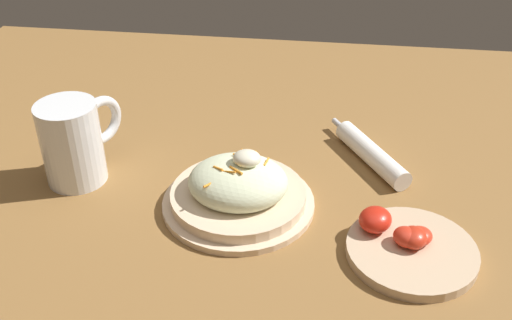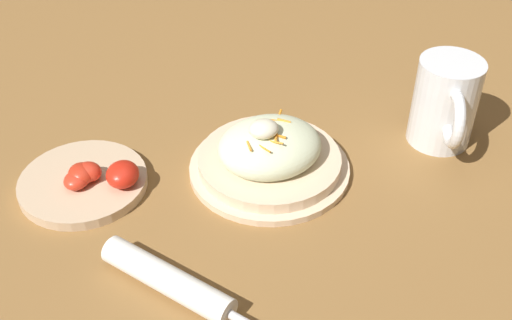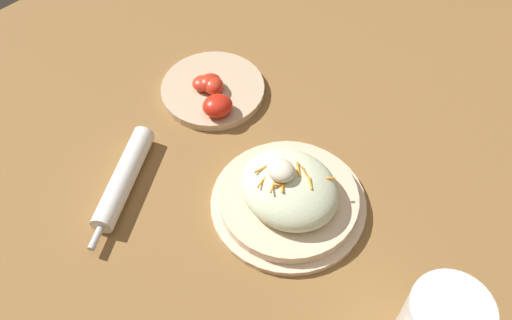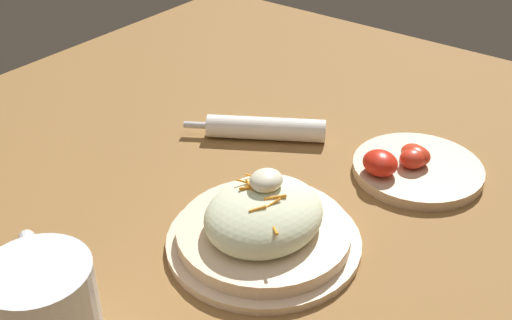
% 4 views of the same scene
% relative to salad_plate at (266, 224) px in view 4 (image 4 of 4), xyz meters
% --- Properties ---
extents(ground_plane, '(1.43, 1.43, 0.00)m').
position_rel_salad_plate_xyz_m(ground_plane, '(-0.00, -0.05, -0.03)').
color(ground_plane, olive).
extents(salad_plate, '(0.23, 0.23, 0.09)m').
position_rel_salad_plate_xyz_m(salad_plate, '(0.00, 0.00, 0.00)').
color(salad_plate, beige).
rests_on(salad_plate, ground_plane).
extents(napkin_roll, '(0.13, 0.19, 0.03)m').
position_rel_salad_plate_xyz_m(napkin_roll, '(0.20, 0.15, -0.01)').
color(napkin_roll, white).
rests_on(napkin_roll, ground_plane).
extents(tomato_plate, '(0.18, 0.18, 0.05)m').
position_rel_salad_plate_xyz_m(tomato_plate, '(0.24, -0.07, -0.02)').
color(tomato_plate, '#D1B28E').
rests_on(tomato_plate, ground_plane).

